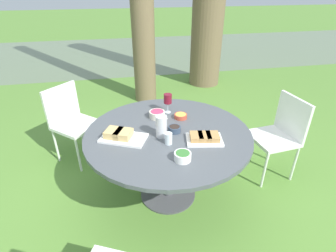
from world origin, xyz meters
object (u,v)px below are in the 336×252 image
object	(u,v)px
dining_table	(168,141)
chair_near_right	(280,131)
wine_glass	(168,99)
water_pitcher	(161,126)
chair_far_back	(71,118)

from	to	relation	value
dining_table	chair_near_right	bearing A→B (deg)	6.22
dining_table	wine_glass	world-z (taller)	wine_glass
chair_near_right	dining_table	bearing A→B (deg)	-173.78
chair_near_right	wine_glass	distance (m)	1.23
water_pitcher	wine_glass	xyz separation A→B (m)	(0.14, 0.44, 0.05)
chair_far_back	water_pitcher	bearing A→B (deg)	-46.57
water_pitcher	dining_table	bearing A→B (deg)	41.60
wine_glass	dining_table	bearing A→B (deg)	-101.17
chair_far_back	water_pitcher	xyz separation A→B (m)	(0.89, -0.94, 0.31)
chair_near_right	chair_far_back	size ratio (longest dim) A/B	1.00
dining_table	chair_near_right	xyz separation A→B (m)	(1.23, 0.13, -0.12)
dining_table	wine_glass	size ratio (longest dim) A/B	7.45
dining_table	chair_far_back	distance (m)	1.31
chair_far_back	wine_glass	bearing A→B (deg)	-25.68
water_pitcher	chair_far_back	bearing A→B (deg)	133.43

